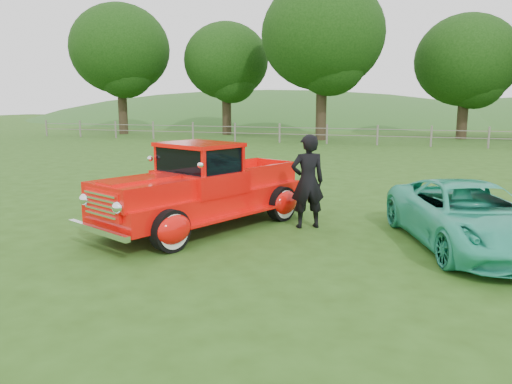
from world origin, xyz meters
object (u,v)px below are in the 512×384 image
(tree_near_east, at_px, (467,61))
(teal_sedan, at_px, (470,216))
(tree_far_west, at_px, (120,49))
(red_pickup, at_px, (202,190))
(man, at_px, (308,181))
(tree_mid_west, at_px, (226,61))
(tree_near_west, at_px, (323,35))

(tree_near_east, bearing_deg, teal_sedan, -93.00)
(tree_far_west, relative_size, red_pickup, 1.88)
(tree_far_west, xyz_separation_m, man, (20.46, -24.26, -5.51))
(teal_sedan, bearing_deg, tree_mid_west, 99.70)
(tree_mid_west, relative_size, red_pickup, 1.60)
(tree_mid_west, distance_m, red_pickup, 29.32)
(tree_far_west, bearing_deg, tree_mid_west, 14.04)
(red_pickup, bearing_deg, tree_mid_west, 134.01)
(tree_near_west, relative_size, tree_near_east, 1.25)
(tree_mid_west, relative_size, tree_near_east, 1.02)
(tree_mid_west, xyz_separation_m, tree_near_west, (8.00, -3.00, 1.25))
(tree_far_west, relative_size, tree_near_west, 0.95)
(man, bearing_deg, tree_far_west, -78.71)
(tree_far_west, distance_m, tree_mid_west, 8.30)
(tree_mid_west, xyz_separation_m, man, (12.46, -26.26, -4.58))
(tree_far_west, xyz_separation_m, tree_near_west, (16.00, -1.00, 0.31))
(tree_near_west, bearing_deg, tree_mid_west, 159.44)
(red_pickup, bearing_deg, tree_near_west, 118.66)
(tree_mid_west, height_order, tree_near_west, tree_near_west)
(teal_sedan, xyz_separation_m, man, (-3.08, 0.48, 0.38))
(tree_far_west, relative_size, man, 5.11)
(tree_far_west, xyz_separation_m, teal_sedan, (23.54, -24.75, -5.90))
(tree_near_east, distance_m, teal_sedan, 28.17)
(tree_near_west, distance_m, man, 24.39)
(tree_far_west, height_order, tree_near_west, tree_near_west)
(tree_far_west, bearing_deg, red_pickup, -53.62)
(tree_near_east, bearing_deg, tree_near_west, -156.04)
(tree_near_west, relative_size, teal_sedan, 2.47)
(red_pickup, xyz_separation_m, man, (2.05, 0.73, 0.18))
(red_pickup, distance_m, teal_sedan, 5.14)
(man, bearing_deg, tree_near_west, -107.99)
(tree_far_west, relative_size, tree_near_east, 1.19)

